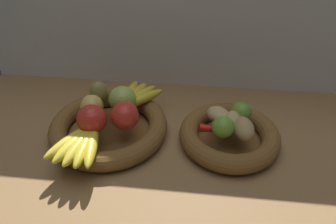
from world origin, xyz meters
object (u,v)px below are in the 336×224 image
at_px(banana_bunch_back, 135,97).
at_px(banana_bunch_front, 81,142).
at_px(pear_brown, 99,93).
at_px(chili_pepper, 226,130).
at_px(lime_near, 223,127).
at_px(apple_red_right, 125,116).
at_px(fruit_bowl_right, 229,135).
at_px(potato_large, 231,121).
at_px(apple_red_front, 92,119).
at_px(apple_golden_left, 92,106).
at_px(lime_far, 241,112).
at_px(potato_small, 243,128).
at_px(fruit_bowl_left, 109,127).
at_px(potato_oblong, 219,115).
at_px(apple_green_back, 123,100).

bearing_deg(banana_bunch_back, banana_bunch_front, -113.01).
distance_m(pear_brown, chili_pepper, 0.39).
bearing_deg(banana_bunch_back, lime_near, -27.80).
bearing_deg(lime_near, banana_bunch_back, 152.20).
distance_m(apple_red_right, banana_bunch_front, 0.13).
distance_m(fruit_bowl_right, potato_large, 0.05).
xyz_separation_m(apple_red_front, potato_large, (0.37, 0.05, -0.02)).
bearing_deg(potato_large, chili_pepper, -117.98).
height_order(banana_bunch_back, lime_near, lime_near).
height_order(apple_golden_left, lime_far, apple_golden_left).
height_order(apple_golden_left, potato_large, apple_golden_left).
bearing_deg(potato_small, potato_large, 135.00).
relative_size(fruit_bowl_right, banana_bunch_back, 1.65).
distance_m(fruit_bowl_left, lime_near, 0.33).
height_order(apple_red_right, apple_golden_left, apple_red_right).
relative_size(potato_small, potato_large, 1.19).
height_order(potato_oblong, potato_large, potato_large).
xyz_separation_m(fruit_bowl_right, chili_pepper, (-0.01, -0.03, 0.04)).
bearing_deg(banana_bunch_front, lime_far, 20.99).
relative_size(apple_golden_left, pear_brown, 0.83).
bearing_deg(pear_brown, potato_small, -13.55).
xyz_separation_m(apple_golden_left, chili_pepper, (0.38, -0.04, -0.02)).
bearing_deg(potato_oblong, potato_large, -37.87).
relative_size(banana_bunch_front, potato_small, 2.18).
distance_m(banana_bunch_front, potato_large, 0.40).
height_order(pear_brown, potato_large, pear_brown).
height_order(banana_bunch_front, banana_bunch_back, banana_bunch_front).
bearing_deg(potato_large, lime_far, 52.13).
bearing_deg(apple_green_back, lime_far, -1.72).
distance_m(fruit_bowl_left, pear_brown, 0.11).
bearing_deg(pear_brown, fruit_bowl_left, -59.70).
relative_size(potato_small, chili_pepper, 0.59).
distance_m(apple_green_back, apple_red_right, 0.08).
distance_m(apple_golden_left, banana_bunch_front, 0.14).
height_order(apple_red_right, lime_far, apple_red_right).
distance_m(fruit_bowl_right, apple_golden_left, 0.40).
bearing_deg(banana_bunch_front, apple_red_right, 44.95).
height_order(fruit_bowl_right, pear_brown, pear_brown).
relative_size(fruit_bowl_right, lime_far, 4.82).
bearing_deg(apple_red_front, apple_golden_left, 108.41).
xyz_separation_m(pear_brown, chili_pepper, (0.38, -0.10, -0.03)).
relative_size(pear_brown, lime_near, 1.33).
bearing_deg(apple_red_front, banana_bunch_back, 61.58).
xyz_separation_m(apple_red_right, chili_pepper, (0.27, 0.00, -0.03)).
xyz_separation_m(fruit_bowl_right, lime_far, (0.03, 0.04, 0.06)).
distance_m(apple_green_back, pear_brown, 0.08).
bearing_deg(potato_large, apple_green_back, 171.54).
xyz_separation_m(fruit_bowl_left, chili_pepper, (0.33, -0.03, 0.04)).
height_order(fruit_bowl_left, fruit_bowl_right, same).
xyz_separation_m(fruit_bowl_left, lime_far, (0.38, 0.04, 0.06)).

